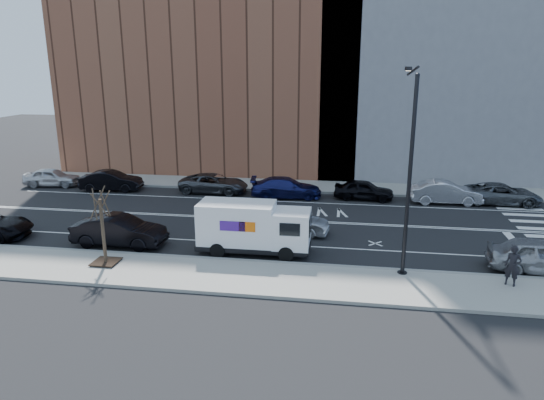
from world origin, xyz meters
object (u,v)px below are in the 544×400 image
(driving_sedan, at_px, (293,222))
(near_parked_front, at_px, (542,256))
(far_parked_a, at_px, (52,177))
(far_parked_b, at_px, (111,181))
(fedex_van, at_px, (253,227))
(pedestrian, at_px, (513,266))

(driving_sedan, relative_size, near_parked_front, 0.86)
(far_parked_a, relative_size, near_parked_front, 0.90)
(far_parked_b, bearing_deg, fedex_van, -135.93)
(far_parked_a, distance_m, far_parked_b, 5.36)
(fedex_van, height_order, pedestrian, fedex_van)
(fedex_van, bearing_deg, driving_sedan, 62.58)
(fedex_van, bearing_deg, pedestrian, -11.75)
(far_parked_b, relative_size, pedestrian, 2.60)
(fedex_van, relative_size, near_parked_front, 1.22)
(far_parked_b, xyz_separation_m, near_parked_front, (27.01, -11.45, 0.04))
(near_parked_front, bearing_deg, pedestrian, 141.40)
(fedex_van, bearing_deg, far_parked_a, 147.70)
(near_parked_front, bearing_deg, far_parked_a, 74.91)
(far_parked_a, distance_m, pedestrian, 33.50)
(far_parked_a, xyz_separation_m, pedestrian, (30.43, -14.00, 0.31))
(fedex_van, relative_size, driving_sedan, 1.42)
(far_parked_a, xyz_separation_m, far_parked_b, (5.33, -0.57, 0.04))
(far_parked_a, bearing_deg, near_parked_front, -117.55)
(far_parked_b, bearing_deg, far_parked_a, 77.66)
(driving_sedan, bearing_deg, pedestrian, -111.70)
(driving_sedan, bearing_deg, near_parked_front, -99.51)
(fedex_van, height_order, driving_sedan, fedex_van)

